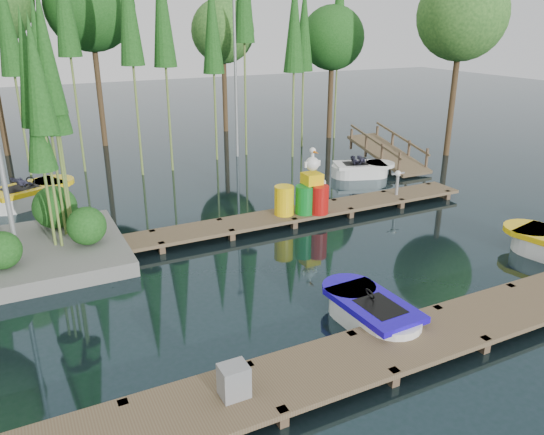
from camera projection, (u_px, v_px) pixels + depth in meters
name	position (u px, v px, depth m)	size (l,w,h in m)	color
ground_plane	(263.00, 267.00, 13.40)	(90.00, 90.00, 0.00)	#1B2C32
near_dock	(372.00, 354.00, 9.55)	(18.00, 1.50, 0.50)	brown
far_dock	(257.00, 221.00, 15.83)	(15.00, 1.20, 0.50)	brown
tree_screen	(85.00, 13.00, 19.26)	(34.42, 18.53, 10.31)	#46321D
lamp_rear	(235.00, 60.00, 22.79)	(0.30, 0.30, 7.25)	gray
ramp	(388.00, 153.00, 22.41)	(1.50, 3.94, 1.49)	brown
boat_blue	(371.00, 313.00, 10.83)	(1.26, 2.59, 0.86)	white
boat_yellow_far	(29.00, 195.00, 17.92)	(3.30, 2.49, 1.51)	white
boat_white_far	(361.00, 170.00, 21.09)	(2.77, 1.91, 1.20)	white
utility_cabinet	(234.00, 381.00, 8.30)	(0.45, 0.38, 0.55)	gray
yellow_barrel	(284.00, 200.00, 16.03)	(0.59, 0.59, 0.89)	yellow
drum_cluster	(313.00, 193.00, 16.24)	(1.16, 1.07, 2.01)	#0D7822
seagull_post	(398.00, 178.00, 17.80)	(0.53, 0.29, 0.85)	gray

